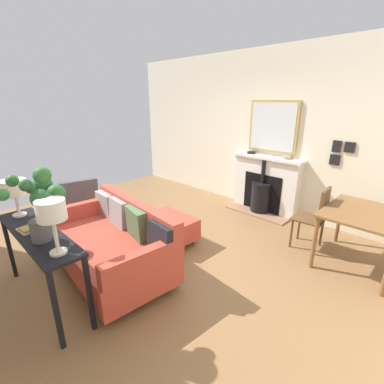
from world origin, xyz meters
TOP-DOWN VIEW (x-y plane):
  - ground_plane at (0.00, 0.00)m, footprint 4.82×6.36m
  - wall_left at (-2.41, 0.00)m, footprint 0.12×6.36m
  - fireplace at (-2.21, 0.38)m, footprint 0.52×1.33m
  - mirror_over_mantel at (-2.32, 0.38)m, footprint 0.04×0.91m
  - mantel_bowl_near at (-2.23, 0.04)m, footprint 0.15×0.15m
  - mantel_bowl_far at (-2.23, 0.74)m, footprint 0.15×0.15m
  - sofa at (0.74, 0.05)m, footprint 1.08×1.85m
  - ottoman at (-0.19, 0.02)m, footprint 0.56×0.76m
  - armchair_accent at (0.41, -1.64)m, footprint 0.79×0.72m
  - console_table at (1.52, 0.04)m, footprint 0.34×1.48m
  - table_lamp_near_end at (1.52, -0.51)m, footprint 0.26×0.26m
  - table_lamp_far_end at (1.52, 0.60)m, footprint 0.23×0.23m
  - potted_plant at (1.49, 0.27)m, footprint 0.54×0.48m
  - book_stack at (1.53, -0.05)m, footprint 0.26×0.22m
  - dining_table at (-1.46, 2.17)m, footprint 1.02×0.86m
  - dining_chair_near_fireplace at (-1.47, 1.61)m, footprint 0.43×0.43m
  - photo_gallery_row at (-2.34, 1.53)m, footprint 0.02×0.32m

SIDE VIEW (x-z plane):
  - ground_plane at x=0.00m, z-range -0.01..0.00m
  - ottoman at x=-0.19m, z-range 0.04..0.43m
  - sofa at x=0.74m, z-range -0.06..0.78m
  - armchair_accent at x=0.41m, z-range 0.06..0.84m
  - fireplace at x=-2.21m, z-range -0.06..0.99m
  - dining_chair_near_fireplace at x=-1.47m, z-range 0.08..0.98m
  - dining_table at x=-1.46m, z-range 0.27..1.00m
  - console_table at x=1.52m, z-range 0.29..1.09m
  - book_stack at x=1.53m, z-range 0.80..0.83m
  - mantel_bowl_near at x=-2.23m, z-range 1.06..1.10m
  - mantel_bowl_far at x=-2.23m, z-range 1.06..1.11m
  - table_lamp_near_end at x=1.52m, z-range 0.91..1.32m
  - table_lamp_far_end at x=1.52m, z-range 0.93..1.40m
  - potted_plant at x=1.49m, z-range 0.86..1.55m
  - photo_gallery_row at x=-2.34m, z-range 1.08..1.46m
  - wall_left at x=-2.41m, z-range 0.00..2.88m
  - mirror_over_mantel at x=-2.32m, z-range 1.11..2.01m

